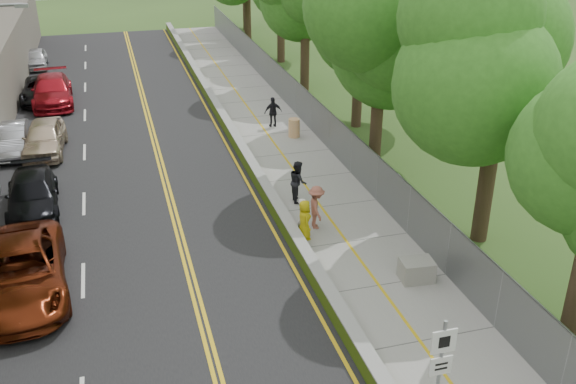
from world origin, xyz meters
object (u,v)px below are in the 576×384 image
construction_barrel (294,128)px  person_far (273,112)px  signpost (441,363)px  car_2 (21,272)px  painter_0 (304,220)px  concrete_block (417,270)px

construction_barrel → person_far: (-0.66, 1.84, 0.34)m
person_far → signpost: bearing=83.5°
car_2 → painter_0: car_2 is taller
signpost → painter_0: size_ratio=1.98×
construction_barrel → painter_0: painter_0 is taller
painter_0 → concrete_block: bearing=-143.8°
painter_0 → person_far: 12.58m
construction_barrel → painter_0: bearing=-104.4°
signpost → car_2: (-10.05, 8.71, -1.09)m
concrete_block → person_far: 16.11m
concrete_block → person_far: (-0.73, 16.08, 0.47)m
person_far → car_2: bearing=46.6°
concrete_block → car_2: (-12.53, 2.69, 0.46)m
signpost → car_2: size_ratio=0.52×
painter_0 → person_far: person_far is taller
painter_0 → person_far: size_ratio=0.94×
signpost → construction_barrel: signpost is taller
construction_barrel → car_2: 16.99m
painter_0 → signpost: bearing=-179.2°
construction_barrel → car_2: (-12.46, -11.55, 0.33)m
car_2 → concrete_block: bearing=-16.4°
construction_barrel → person_far: size_ratio=0.59×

